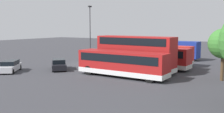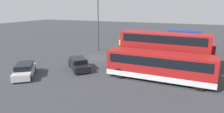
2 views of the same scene
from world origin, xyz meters
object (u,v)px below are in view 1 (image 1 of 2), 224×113
object	(u,v)px
bus_double_decker_third	(135,53)
car_hatchback_silver	(10,66)
bus_single_deck_near_end	(158,54)
bus_single_deck_second	(149,56)
car_small_green	(59,64)
lamp_post_tall	(90,29)
bus_single_deck_fourth	(122,63)
waste_bin_yellow	(118,54)
box_truck_blue	(178,50)

from	to	relation	value
bus_double_decker_third	car_hatchback_silver	xyz separation A→B (m)	(8.32, -13.67, -1.74)
bus_single_deck_near_end	bus_single_deck_second	bearing A→B (deg)	1.18
car_small_green	bus_single_deck_second	bearing A→B (deg)	128.65
bus_single_deck_near_end	car_small_green	size ratio (longest dim) A/B	2.26
lamp_post_tall	bus_single_deck_fourth	bearing A→B (deg)	50.11
car_small_green	waste_bin_yellow	xyz separation A→B (m)	(-17.28, -1.11, -0.23)
box_truck_blue	car_small_green	world-z (taller)	box_truck_blue
bus_single_deck_near_end	box_truck_blue	bearing A→B (deg)	176.70
car_hatchback_silver	waste_bin_yellow	world-z (taller)	car_hatchback_silver
box_truck_blue	car_hatchback_silver	size ratio (longest dim) A/B	1.61
bus_single_deck_second	waste_bin_yellow	distance (m)	14.44
bus_single_deck_near_end	waste_bin_yellow	distance (m)	12.35
waste_bin_yellow	bus_single_deck_fourth	bearing A→B (deg)	32.28
bus_single_deck_second	waste_bin_yellow	bearing A→B (deg)	-131.55
bus_double_decker_third	car_hatchback_silver	world-z (taller)	bus_double_decker_third
bus_single_deck_fourth	box_truck_blue	world-z (taller)	box_truck_blue
bus_single_deck_near_end	bus_double_decker_third	world-z (taller)	bus_double_decker_third
bus_single_deck_fourth	car_hatchback_silver	distance (m)	14.64
bus_double_decker_third	box_truck_blue	size ratio (longest dim) A/B	1.36
waste_bin_yellow	lamp_post_tall	bearing A→B (deg)	-12.06
bus_single_deck_second	bus_single_deck_fourth	bearing A→B (deg)	0.30
box_truck_blue	waste_bin_yellow	size ratio (longest dim) A/B	8.02
box_truck_blue	car_hatchback_silver	xyz separation A→B (m)	(23.56, -14.18, -1.00)
bus_single_deck_second	lamp_post_tall	xyz separation A→B (m)	(-2.69, -12.24, 3.69)
bus_single_deck_near_end	bus_single_deck_second	world-z (taller)	same
bus_single_deck_fourth	car_hatchback_silver	size ratio (longest dim) A/B	2.31
car_hatchback_silver	lamp_post_tall	size ratio (longest dim) A/B	0.51
bus_double_decker_third	car_small_green	size ratio (longest dim) A/B	2.32
bus_single_deck_second	bus_single_deck_fourth	distance (m)	7.57
bus_single_deck_near_end	box_truck_blue	world-z (taller)	box_truck_blue
bus_single_deck_near_end	bus_double_decker_third	size ratio (longest dim) A/B	0.98
lamp_post_tall	box_truck_blue	bearing A→B (deg)	124.31
bus_single_deck_near_end	waste_bin_yellow	world-z (taller)	bus_single_deck_near_end
bus_single_deck_fourth	bus_single_deck_second	bearing A→B (deg)	-179.70
bus_double_decker_third	box_truck_blue	xyz separation A→B (m)	(-15.25, 0.51, -0.74)
bus_single_deck_near_end	bus_double_decker_third	distance (m)	7.48
waste_bin_yellow	bus_single_deck_second	bearing A→B (deg)	48.45
bus_double_decker_third	bus_single_deck_near_end	bearing A→B (deg)	179.54
bus_single_deck_second	car_hatchback_silver	size ratio (longest dim) A/B	2.41
bus_single_deck_fourth	lamp_post_tall	xyz separation A→B (m)	(-10.26, -12.28, 3.69)
bus_single_deck_fourth	box_truck_blue	size ratio (longest dim) A/B	1.44
bus_single_deck_near_end	waste_bin_yellow	xyz separation A→B (m)	(-6.06, -10.70, -1.14)
bus_single_deck_second	waste_bin_yellow	xyz separation A→B (m)	(-9.55, -10.77, -1.15)
lamp_post_tall	car_hatchback_silver	bearing A→B (deg)	-5.96
bus_single_deck_second	car_hatchback_silver	bearing A→B (deg)	-48.38
car_hatchback_silver	lamp_post_tall	bearing A→B (deg)	174.04
bus_single_deck_second	car_hatchback_silver	world-z (taller)	bus_single_deck_second
bus_single_deck_near_end	bus_single_deck_fourth	world-z (taller)	same
lamp_post_tall	bus_single_deck_second	bearing A→B (deg)	77.60
car_hatchback_silver	car_small_green	size ratio (longest dim) A/B	1.06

